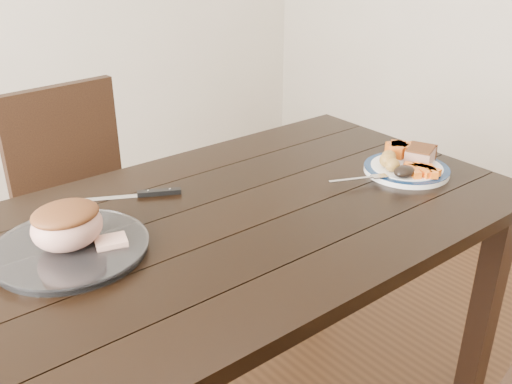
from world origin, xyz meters
TOP-DOWN VIEW (x-y plane):
  - dining_table at (0.00, 0.00)m, footprint 1.62×0.94m
  - chair_far at (-0.09, 0.74)m, footprint 0.44×0.45m
  - dinner_plate at (0.59, -0.12)m, footprint 0.25×0.25m
  - plate_rim at (0.59, -0.12)m, footprint 0.25×0.25m
  - serving_platter at (-0.39, 0.08)m, footprint 0.34×0.34m
  - pork_slice at (0.64, -0.13)m, footprint 0.12×0.10m
  - roasted_potatoes at (0.54, -0.09)m, footprint 0.09×0.09m
  - carrot_batons at (0.58, -0.18)m, footprint 0.10×0.12m
  - pumpkin_wedges at (0.64, -0.05)m, footprint 0.09×0.09m
  - dark_mushroom at (0.52, -0.16)m, footprint 0.07×0.05m
  - fork at (0.41, -0.10)m, footprint 0.17×0.09m
  - roast_joint at (-0.39, 0.08)m, footprint 0.16×0.14m
  - cut_slice at (-0.31, 0.03)m, footprint 0.08×0.07m
  - carving_knife at (-0.11, 0.24)m, footprint 0.29×0.17m

SIDE VIEW (x-z plane):
  - chair_far at x=-0.09m, z-range 0.06..0.99m
  - dining_table at x=0.00m, z-range 0.28..1.03m
  - carving_knife at x=-0.11m, z-range 0.75..0.76m
  - dinner_plate at x=0.59m, z-range 0.75..0.77m
  - serving_platter at x=-0.39m, z-range 0.75..0.77m
  - plate_rim at x=0.59m, z-range 0.76..0.78m
  - fork at x=0.41m, z-range 0.77..0.77m
  - cut_slice at x=-0.31m, z-range 0.77..0.78m
  - carrot_batons at x=0.58m, z-range 0.77..0.79m
  - dark_mushroom at x=0.52m, z-range 0.77..0.80m
  - pumpkin_wedges at x=0.64m, z-range 0.77..0.81m
  - pork_slice at x=0.64m, z-range 0.77..0.81m
  - roasted_potatoes at x=0.54m, z-range 0.77..0.81m
  - roast_joint at x=-0.39m, z-range 0.77..0.87m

